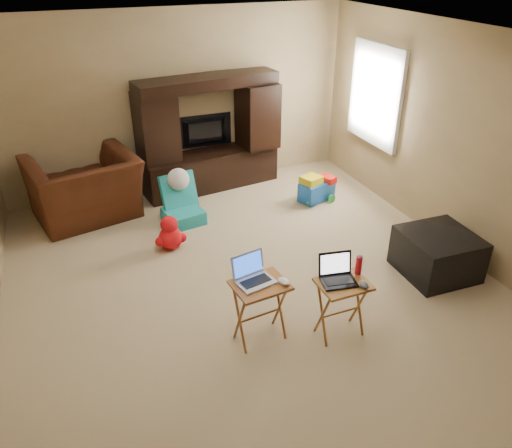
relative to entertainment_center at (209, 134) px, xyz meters
name	(u,v)px	position (x,y,z in m)	size (l,w,h in m)	color
floor	(249,280)	(-0.35, -2.47, -0.82)	(5.50, 5.50, 0.00)	#C4B488
ceiling	(247,38)	(-0.35, -2.47, 1.68)	(5.50, 5.50, 0.00)	silver
wall_back	(178,102)	(-0.35, 0.28, 0.43)	(5.00, 5.00, 0.00)	tan
wall_front	(439,370)	(-0.35, -5.22, 0.43)	(5.00, 5.00, 0.00)	tan
wall_right	(454,141)	(2.15, -2.47, 0.43)	(5.50, 5.50, 0.00)	tan
window_pane	(377,95)	(2.13, -0.92, 0.58)	(1.20, 1.20, 0.00)	white
window_frame	(375,95)	(2.11, -0.92, 0.58)	(0.06, 1.14, 1.34)	white
entertainment_center	(209,134)	(0.00, 0.00, 0.00)	(2.01, 0.50, 1.64)	black
television	(205,132)	(0.00, 0.20, -0.03)	(0.83, 0.11, 0.48)	black
recliner	(85,188)	(-1.81, -0.32, -0.40)	(1.30, 1.13, 0.84)	#46210F
child_rocker	(183,201)	(-0.67, -0.94, -0.51)	(0.47, 0.53, 0.62)	teal
plush_toy	(170,232)	(-0.98, -1.51, -0.60)	(0.39, 0.32, 0.43)	red
push_toy	(317,188)	(1.24, -1.01, -0.63)	(0.52, 0.37, 0.39)	blue
ottoman	(437,254)	(1.61, -3.10, -0.58)	(0.74, 0.74, 0.48)	black
tray_table_left	(260,312)	(-0.59, -3.36, -0.51)	(0.47, 0.38, 0.61)	#A85628
tray_table_right	(341,309)	(0.12, -3.58, -0.53)	(0.44, 0.36, 0.58)	#AC7029
laptop_left	(256,272)	(-0.62, -3.33, -0.09)	(0.32, 0.27, 0.24)	silver
laptop_right	(340,271)	(0.08, -3.56, -0.12)	(0.30, 0.25, 0.24)	black
mouse_left	(284,281)	(-0.40, -3.43, -0.18)	(0.08, 0.12, 0.05)	white
mouse_right	(364,285)	(0.25, -3.70, -0.22)	(0.07, 0.12, 0.05)	#424247
water_bottle	(359,265)	(0.31, -3.50, -0.15)	(0.06, 0.06, 0.18)	red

